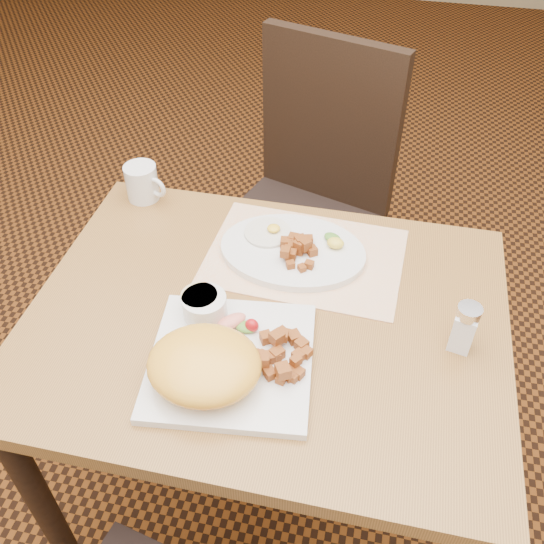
{
  "coord_description": "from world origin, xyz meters",
  "views": [
    {
      "loc": [
        0.18,
        -0.76,
        1.59
      ],
      "look_at": [
        0.0,
        0.04,
        0.82
      ],
      "focal_mm": 40.0,
      "sensor_mm": 36.0,
      "label": 1
    }
  ],
  "objects_px": {
    "chair_far": "(309,194)",
    "plate_oval": "(293,251)",
    "plate_square": "(231,361)",
    "coffee_mug": "(143,183)",
    "salt_shaker": "(464,327)",
    "table": "(266,352)"
  },
  "relations": [
    {
      "from": "salt_shaker",
      "to": "chair_far",
      "type": "bearing_deg",
      "value": 119.16
    },
    {
      "from": "plate_oval",
      "to": "coffee_mug",
      "type": "distance_m",
      "value": 0.4
    },
    {
      "from": "plate_square",
      "to": "plate_oval",
      "type": "distance_m",
      "value": 0.31
    },
    {
      "from": "chair_far",
      "to": "plate_square",
      "type": "distance_m",
      "value": 0.84
    },
    {
      "from": "table",
      "to": "chair_far",
      "type": "bearing_deg",
      "value": 92.4
    },
    {
      "from": "salt_shaker",
      "to": "coffee_mug",
      "type": "relative_size",
      "value": 0.96
    },
    {
      "from": "chair_far",
      "to": "coffee_mug",
      "type": "xyz_separation_m",
      "value": [
        -0.33,
        -0.38,
        0.25
      ]
    },
    {
      "from": "plate_oval",
      "to": "salt_shaker",
      "type": "bearing_deg",
      "value": -27.85
    },
    {
      "from": "chair_far",
      "to": "salt_shaker",
      "type": "height_order",
      "value": "chair_far"
    },
    {
      "from": "chair_far",
      "to": "salt_shaker",
      "type": "distance_m",
      "value": 0.83
    },
    {
      "from": "plate_oval",
      "to": "salt_shaker",
      "type": "distance_m",
      "value": 0.38
    },
    {
      "from": "salt_shaker",
      "to": "plate_square",
      "type": "bearing_deg",
      "value": -162.07
    },
    {
      "from": "plate_square",
      "to": "plate_oval",
      "type": "height_order",
      "value": "plate_oval"
    },
    {
      "from": "plate_square",
      "to": "salt_shaker",
      "type": "distance_m",
      "value": 0.41
    },
    {
      "from": "chair_far",
      "to": "plate_oval",
      "type": "distance_m",
      "value": 0.56
    },
    {
      "from": "chair_far",
      "to": "salt_shaker",
      "type": "xyz_separation_m",
      "value": [
        0.38,
        -0.69,
        0.26
      ]
    },
    {
      "from": "plate_square",
      "to": "table",
      "type": "bearing_deg",
      "value": 75.1
    },
    {
      "from": "coffee_mug",
      "to": "chair_far",
      "type": "bearing_deg",
      "value": 49.22
    },
    {
      "from": "chair_far",
      "to": "plate_oval",
      "type": "xyz_separation_m",
      "value": [
        0.05,
        -0.51,
        0.22
      ]
    },
    {
      "from": "plate_square",
      "to": "salt_shaker",
      "type": "height_order",
      "value": "salt_shaker"
    },
    {
      "from": "plate_oval",
      "to": "coffee_mug",
      "type": "height_order",
      "value": "coffee_mug"
    },
    {
      "from": "table",
      "to": "plate_oval",
      "type": "distance_m",
      "value": 0.22
    }
  ]
}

